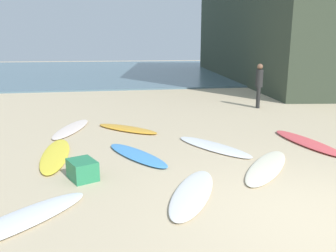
# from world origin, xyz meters

# --- Properties ---
(ground_plane) EXTENTS (120.00, 120.00, 0.00)m
(ground_plane) POSITION_xyz_m (0.00, 0.00, 0.00)
(ground_plane) COLOR #C6B28E
(ocean_water) EXTENTS (120.00, 40.00, 0.08)m
(ocean_water) POSITION_xyz_m (0.00, 34.92, 0.04)
(ocean_water) COLOR slate
(ocean_water) RESTS_ON ground_plane
(surfboard_0) EXTENTS (0.58, 2.53, 0.08)m
(surfboard_0) POSITION_xyz_m (-3.85, 3.57, 0.04)
(surfboard_0) COLOR yellow
(surfboard_0) RESTS_ON ground_plane
(surfboard_1) EXTENTS (1.57, 2.27, 0.07)m
(surfboard_1) POSITION_xyz_m (-0.28, 3.50, 0.03)
(surfboard_1) COLOR white
(surfboard_1) RESTS_ON ground_plane
(surfboard_2) EXTENTS (1.87, 1.88, 0.09)m
(surfboard_2) POSITION_xyz_m (-2.13, 5.66, 0.04)
(surfboard_2) COLOR gold
(surfboard_2) RESTS_ON ground_plane
(surfboard_3) EXTENTS (0.74, 2.49, 0.09)m
(surfboard_3) POSITION_xyz_m (2.09, 3.35, 0.04)
(surfboard_3) COLOR #E35055
(surfboard_3) RESTS_ON ground_plane
(surfboard_4) EXTENTS (1.40, 2.12, 0.08)m
(surfboard_4) POSITION_xyz_m (-2.12, 3.20, 0.04)
(surfboard_4) COLOR #4591DD
(surfboard_4) RESTS_ON ground_plane
(surfboard_5) EXTENTS (1.91, 1.83, 0.09)m
(surfboard_5) POSITION_xyz_m (-3.96, 0.68, 0.04)
(surfboard_5) COLOR white
(surfboard_5) RESTS_ON ground_plane
(surfboard_6) EXTENTS (1.91, 2.12, 0.06)m
(surfboard_6) POSITION_xyz_m (0.31, 1.97, 0.03)
(surfboard_6) COLOR silver
(surfboard_6) RESTS_ON ground_plane
(surfboard_7) EXTENTS (1.21, 2.52, 0.08)m
(surfboard_7) POSITION_xyz_m (-3.70, 6.01, 0.04)
(surfboard_7) COLOR silver
(surfboard_7) RESTS_ON ground_plane
(surfboard_9) EXTENTS (1.43, 2.05, 0.07)m
(surfboard_9) POSITION_xyz_m (-1.45, 1.08, 0.04)
(surfboard_9) COLOR silver
(surfboard_9) RESTS_ON ground_plane
(beachgoer_near) EXTENTS (0.37, 0.37, 1.71)m
(beachgoer_near) POSITION_xyz_m (3.24, 8.37, 0.96)
(beachgoer_near) COLOR black
(beachgoer_near) RESTS_ON ground_plane
(beach_cooler) EXTENTS (0.61, 0.69, 0.35)m
(beach_cooler) POSITION_xyz_m (-3.21, 2.12, 0.17)
(beach_cooler) COLOR #287F51
(beach_cooler) RESTS_ON ground_plane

